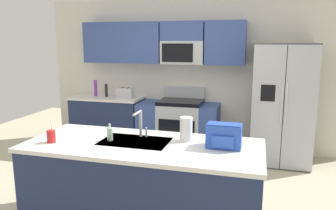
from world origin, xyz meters
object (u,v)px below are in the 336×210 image
(pepper_mill, at_px, (106,90))
(bottle_purple, at_px, (96,88))
(range_oven, at_px, (178,126))
(backpack, at_px, (224,135))
(drink_cup_red, at_px, (51,136))
(toaster, at_px, (125,93))
(sink_faucet, at_px, (140,121))
(paper_towel_roll, at_px, (186,129))
(soap_dispenser, at_px, (110,134))
(refrigerator, at_px, (282,104))

(pepper_mill, xyz_separation_m, bottle_purple, (-0.21, 0.00, 0.03))
(range_oven, height_order, backpack, backpack)
(drink_cup_red, bearing_deg, toaster, 96.46)
(pepper_mill, distance_m, sink_faucet, 2.65)
(bottle_purple, bearing_deg, sink_faucet, -52.97)
(backpack, bearing_deg, drink_cup_red, -169.82)
(paper_towel_roll, bearing_deg, soap_dispenser, -165.47)
(bottle_purple, xyz_separation_m, soap_dispenser, (1.42, -2.40, -0.08))
(bottle_purple, bearing_deg, backpack, -42.39)
(range_oven, height_order, pepper_mill, pepper_mill)
(range_oven, relative_size, refrigerator, 0.74)
(toaster, bearing_deg, drink_cup_red, -83.54)
(bottle_purple, bearing_deg, pepper_mill, -0.60)
(bottle_purple, height_order, backpack, bottle_purple)
(bottle_purple, relative_size, sink_faucet, 1.04)
(toaster, bearing_deg, soap_dispenser, -70.79)
(range_oven, xyz_separation_m, pepper_mill, (-1.33, -0.00, 0.57))
(drink_cup_red, height_order, soap_dispenser, drink_cup_red)
(toaster, bearing_deg, backpack, -49.41)
(refrigerator, height_order, toaster, refrigerator)
(toaster, distance_m, sink_faucet, 2.42)
(drink_cup_red, xyz_separation_m, soap_dispenser, (0.53, 0.21, 0.01))
(refrigerator, relative_size, paper_towel_roll, 7.71)
(paper_towel_roll, bearing_deg, range_oven, 105.45)
(refrigerator, relative_size, backpack, 5.78)
(refrigerator, xyz_separation_m, sink_faucet, (-1.52, -2.14, 0.14))
(drink_cup_red, xyz_separation_m, backpack, (1.65, 0.30, 0.05))
(bottle_purple, height_order, sink_faucet, bottle_purple)
(drink_cup_red, relative_size, soap_dispenser, 1.42)
(bottle_purple, height_order, drink_cup_red, bottle_purple)
(pepper_mill, bearing_deg, paper_towel_roll, -48.67)
(toaster, relative_size, drink_cup_red, 1.16)
(refrigerator, bearing_deg, range_oven, 177.50)
(drink_cup_red, bearing_deg, soap_dispenser, 21.80)
(range_oven, distance_m, refrigerator, 1.72)
(sink_faucet, height_order, drink_cup_red, sink_faucet)
(bottle_purple, distance_m, paper_towel_roll, 3.08)
(sink_faucet, bearing_deg, backpack, -6.56)
(refrigerator, bearing_deg, backpack, -106.21)
(pepper_mill, distance_m, backpack, 3.28)
(refrigerator, bearing_deg, pepper_mill, 178.66)
(toaster, relative_size, paper_towel_roll, 1.17)
(pepper_mill, bearing_deg, backpack, -44.85)
(toaster, distance_m, drink_cup_red, 2.58)
(range_oven, xyz_separation_m, sink_faucet, (0.13, -2.22, 0.62))
(refrigerator, distance_m, backpack, 2.34)
(bottle_purple, bearing_deg, soap_dispenser, -59.47)
(pepper_mill, height_order, drink_cup_red, drink_cup_red)
(range_oven, distance_m, paper_towel_roll, 2.36)
(toaster, relative_size, soap_dispenser, 1.65)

